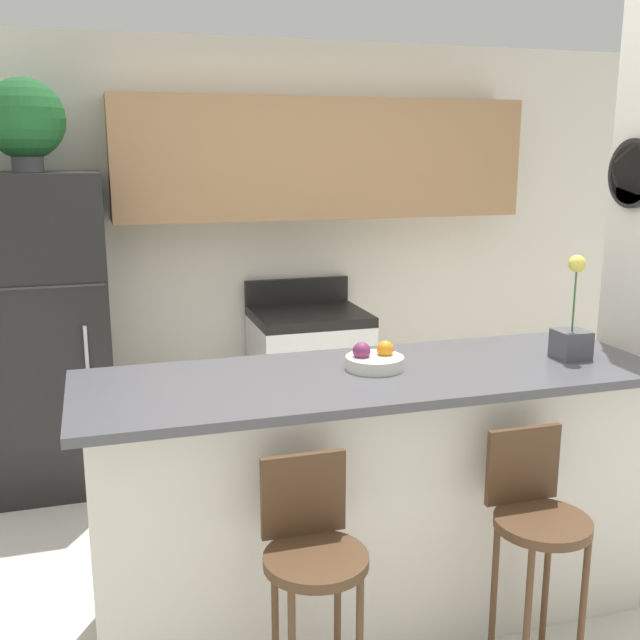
{
  "coord_description": "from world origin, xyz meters",
  "views": [
    {
      "loc": [
        -1.01,
        -2.6,
        1.88
      ],
      "look_at": [
        0.0,
        0.72,
        1.09
      ],
      "focal_mm": 42.0,
      "sensor_mm": 36.0,
      "label": 1
    }
  ],
  "objects_px": {
    "potted_plant_on_fridge": "(24,121)",
    "orchid_vase": "(572,332)",
    "bar_stool_right": "(536,524)",
    "bar_stool_left": "(313,560)",
    "refrigerator": "(42,334)",
    "fruit_bowl": "(374,360)",
    "trash_bin": "(159,454)",
    "stove_range": "(309,381)"
  },
  "relations": [
    {
      "from": "bar_stool_right",
      "to": "potted_plant_on_fridge",
      "type": "height_order",
      "value": "potted_plant_on_fridge"
    },
    {
      "from": "potted_plant_on_fridge",
      "to": "trash_bin",
      "type": "bearing_deg",
      "value": -21.02
    },
    {
      "from": "bar_stool_right",
      "to": "orchid_vase",
      "type": "relative_size",
      "value": 2.14
    },
    {
      "from": "trash_bin",
      "to": "refrigerator",
      "type": "bearing_deg",
      "value": 158.98
    },
    {
      "from": "stove_range",
      "to": "orchid_vase",
      "type": "relative_size",
      "value": 2.49
    },
    {
      "from": "potted_plant_on_fridge",
      "to": "stove_range",
      "type": "bearing_deg",
      "value": 1.29
    },
    {
      "from": "potted_plant_on_fridge",
      "to": "orchid_vase",
      "type": "height_order",
      "value": "potted_plant_on_fridge"
    },
    {
      "from": "refrigerator",
      "to": "orchid_vase",
      "type": "height_order",
      "value": "refrigerator"
    },
    {
      "from": "stove_range",
      "to": "fruit_bowl",
      "type": "xyz_separation_m",
      "value": [
        -0.22,
        -1.69,
        0.61
      ]
    },
    {
      "from": "refrigerator",
      "to": "orchid_vase",
      "type": "relative_size",
      "value": 4.11
    },
    {
      "from": "refrigerator",
      "to": "fruit_bowl",
      "type": "xyz_separation_m",
      "value": [
        1.33,
        -1.66,
        0.19
      ]
    },
    {
      "from": "stove_range",
      "to": "bar_stool_left",
      "type": "xyz_separation_m",
      "value": [
        -0.65,
        -2.27,
        0.14
      ]
    },
    {
      "from": "bar_stool_left",
      "to": "orchid_vase",
      "type": "xyz_separation_m",
      "value": [
        1.26,
        0.49,
        0.54
      ]
    },
    {
      "from": "bar_stool_right",
      "to": "orchid_vase",
      "type": "bearing_deg",
      "value": 47.83
    },
    {
      "from": "refrigerator",
      "to": "fruit_bowl",
      "type": "bearing_deg",
      "value": -51.21
    },
    {
      "from": "trash_bin",
      "to": "fruit_bowl",
      "type": "bearing_deg",
      "value": -62.44
    },
    {
      "from": "bar_stool_left",
      "to": "trash_bin",
      "type": "distance_m",
      "value": 2.08
    },
    {
      "from": "bar_stool_right",
      "to": "orchid_vase",
      "type": "height_order",
      "value": "orchid_vase"
    },
    {
      "from": "bar_stool_left",
      "to": "bar_stool_right",
      "type": "relative_size",
      "value": 1.0
    },
    {
      "from": "trash_bin",
      "to": "potted_plant_on_fridge",
      "type": "bearing_deg",
      "value": 158.98
    },
    {
      "from": "bar_stool_left",
      "to": "potted_plant_on_fridge",
      "type": "bearing_deg",
      "value": 112.05
    },
    {
      "from": "orchid_vase",
      "to": "fruit_bowl",
      "type": "bearing_deg",
      "value": 173.4
    },
    {
      "from": "bar_stool_right",
      "to": "trash_bin",
      "type": "bearing_deg",
      "value": 119.45
    },
    {
      "from": "bar_stool_right",
      "to": "trash_bin",
      "type": "distance_m",
      "value": 2.35
    },
    {
      "from": "potted_plant_on_fridge",
      "to": "orchid_vase",
      "type": "distance_m",
      "value": 2.92
    },
    {
      "from": "refrigerator",
      "to": "orchid_vase",
      "type": "distance_m",
      "value": 2.8
    },
    {
      "from": "stove_range",
      "to": "bar_stool_left",
      "type": "distance_m",
      "value": 2.37
    },
    {
      "from": "stove_range",
      "to": "refrigerator",
      "type": "bearing_deg",
      "value": -178.7
    },
    {
      "from": "bar_stool_left",
      "to": "fruit_bowl",
      "type": "bearing_deg",
      "value": 53.86
    },
    {
      "from": "trash_bin",
      "to": "stove_range",
      "type": "bearing_deg",
      "value": 14.99
    },
    {
      "from": "bar_stool_right",
      "to": "bar_stool_left",
      "type": "bearing_deg",
      "value": 180.0
    },
    {
      "from": "bar_stool_left",
      "to": "orchid_vase",
      "type": "bearing_deg",
      "value": 21.17
    },
    {
      "from": "fruit_bowl",
      "to": "refrigerator",
      "type": "bearing_deg",
      "value": 128.79
    },
    {
      "from": "bar_stool_left",
      "to": "trash_bin",
      "type": "height_order",
      "value": "bar_stool_left"
    },
    {
      "from": "refrigerator",
      "to": "bar_stool_right",
      "type": "xyz_separation_m",
      "value": [
        1.72,
        -2.24,
        -0.28
      ]
    },
    {
      "from": "refrigerator",
      "to": "fruit_bowl",
      "type": "distance_m",
      "value": 2.13
    },
    {
      "from": "refrigerator",
      "to": "bar_stool_left",
      "type": "bearing_deg",
      "value": -67.95
    },
    {
      "from": "bar_stool_left",
      "to": "fruit_bowl",
      "type": "xyz_separation_m",
      "value": [
        0.43,
        0.58,
        0.47
      ]
    },
    {
      "from": "bar_stool_left",
      "to": "fruit_bowl",
      "type": "height_order",
      "value": "fruit_bowl"
    },
    {
      "from": "stove_range",
      "to": "trash_bin",
      "type": "bearing_deg",
      "value": -165.01
    },
    {
      "from": "orchid_vase",
      "to": "trash_bin",
      "type": "xyz_separation_m",
      "value": [
        -1.58,
        1.53,
        -0.96
      ]
    },
    {
      "from": "fruit_bowl",
      "to": "trash_bin",
      "type": "xyz_separation_m",
      "value": [
        -0.75,
        1.43,
        -0.88
      ]
    }
  ]
}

